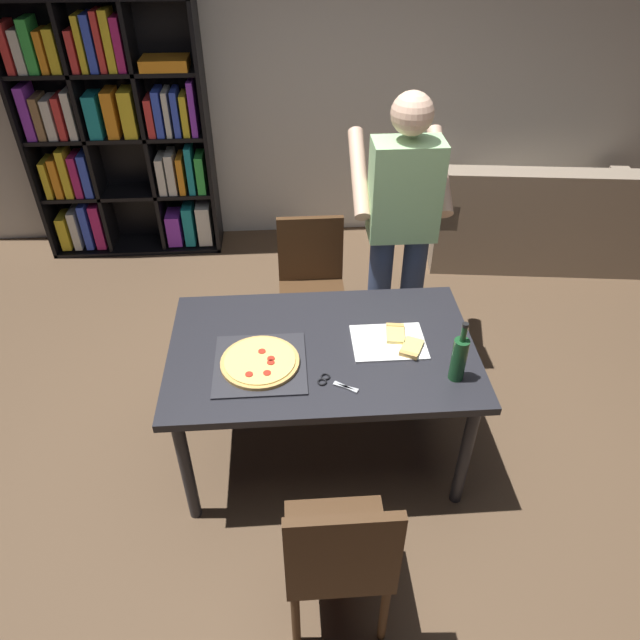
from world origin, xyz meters
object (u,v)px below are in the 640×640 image
chair_far_side (312,279)px  wine_bottle (459,358)px  bookshelf (117,135)px  person_serving_pizza (401,226)px  chair_near_camera (339,553)px  couch (534,222)px  kitchen_scissors (332,382)px  dining_table (322,359)px  pepperoni_pizza_on_tray (260,363)px

chair_far_side → wine_bottle: 1.40m
bookshelf → person_serving_pizza: bearing=-40.3°
person_serving_pizza → wine_bottle: 1.01m
wine_bottle → chair_near_camera: bearing=-130.7°
couch → wine_bottle: size_ratio=5.67×
wine_bottle → couch: bearing=60.0°
person_serving_pizza → wine_bottle: (0.10, -0.99, -0.13)m
chair_near_camera → chair_far_side: 1.91m
couch → kitchen_scissors: size_ratio=9.34×
kitchen_scissors → dining_table: bearing=95.8°
chair_far_side → bookshelf: (-1.43, 1.42, 0.46)m
chair_near_camera → pepperoni_pizza_on_tray: bearing=109.7°
couch → person_serving_pizza: bearing=-138.0°
couch → pepperoni_pizza_on_tray: 3.07m
person_serving_pizza → pepperoni_pizza_on_tray: (-0.80, -0.85, -0.23)m
person_serving_pizza → kitchen_scissors: bearing=-115.6°
bookshelf → pepperoni_pizza_on_tray: 2.74m
chair_far_side → couch: bearing=28.6°
chair_near_camera → chair_far_side: same height
couch → chair_far_side: bearing=-151.4°
person_serving_pizza → bookshelf: bearing=139.7°
bookshelf → person_serving_pizza: 2.53m
chair_far_side → kitchen_scissors: 1.24m
dining_table → person_serving_pizza: person_serving_pizza is taller
chair_far_side → person_serving_pizza: size_ratio=0.51×
person_serving_pizza → couch: bearing=42.0°
wine_bottle → kitchen_scissors: 0.58m
bookshelf → wine_bottle: (2.03, -2.63, -0.11)m
dining_table → chair_far_side: size_ratio=1.67×
bookshelf → chair_far_side: bearing=-44.8°
chair_near_camera → kitchen_scissors: (0.03, 0.70, 0.24)m
chair_near_camera → wine_bottle: wine_bottle is taller
couch → pepperoni_pizza_on_tray: couch is taller
wine_bottle → dining_table: bearing=156.5°
wine_bottle → kitchen_scissors: wine_bottle is taller
couch → person_serving_pizza: size_ratio=1.02×
pepperoni_pizza_on_tray → wine_bottle: 0.92m
dining_table → chair_near_camera: size_ratio=1.67×
dining_table → pepperoni_pizza_on_tray: pepperoni_pizza_on_tray is taller
couch → kitchen_scissors: (-1.87, -2.24, 0.45)m
dining_table → kitchen_scissors: 0.27m
dining_table → chair_far_side: 0.97m
wine_bottle → bookshelf: bearing=127.6°
chair_near_camera → couch: (1.89, 2.94, -0.21)m
dining_table → bookshelf: 2.78m
bookshelf → kitchen_scissors: 3.01m
chair_far_side → wine_bottle: wine_bottle is taller
bookshelf → chair_near_camera: bearing=-66.8°
chair_far_side → kitchen_scissors: bearing=-88.8°
couch → pepperoni_pizza_on_tray: bearing=-136.2°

